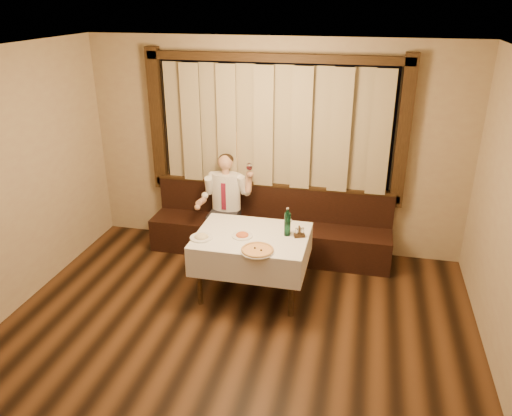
% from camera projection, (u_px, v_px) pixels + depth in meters
% --- Properties ---
extents(room, '(5.01, 6.01, 2.81)m').
position_uv_depth(room, '(234.00, 197.00, 4.69)').
color(room, black).
rests_on(room, ground).
extents(banquette, '(3.20, 0.61, 0.94)m').
position_uv_depth(banquette, '(270.00, 231.00, 6.73)').
color(banquette, black).
rests_on(banquette, ground).
extents(dining_table, '(1.27, 0.97, 0.76)m').
position_uv_depth(dining_table, '(252.00, 243.00, 5.68)').
color(dining_table, black).
rests_on(dining_table, ground).
extents(pizza, '(0.37, 0.37, 0.04)m').
position_uv_depth(pizza, '(257.00, 250.00, 5.26)').
color(pizza, white).
rests_on(pizza, dining_table).
extents(pasta_red, '(0.24, 0.24, 0.08)m').
position_uv_depth(pasta_red, '(242.00, 234.00, 5.58)').
color(pasta_red, white).
rests_on(pasta_red, dining_table).
extents(pasta_cream, '(0.26, 0.26, 0.09)m').
position_uv_depth(pasta_cream, '(201.00, 235.00, 5.54)').
color(pasta_cream, white).
rests_on(pasta_cream, dining_table).
extents(green_bottle, '(0.07, 0.07, 0.33)m').
position_uv_depth(green_bottle, '(287.00, 224.00, 5.57)').
color(green_bottle, '#0E4228').
rests_on(green_bottle, dining_table).
extents(table_wine_glass, '(0.08, 0.08, 0.21)m').
position_uv_depth(table_wine_glass, '(288.00, 221.00, 5.60)').
color(table_wine_glass, white).
rests_on(table_wine_glass, dining_table).
extents(cruet_caddy, '(0.13, 0.10, 0.13)m').
position_uv_depth(cruet_caddy, '(299.00, 233.00, 5.56)').
color(cruet_caddy, black).
rests_on(cruet_caddy, dining_table).
extents(seated_man, '(0.73, 0.54, 1.36)m').
position_uv_depth(seated_man, '(225.00, 197.00, 6.58)').
color(seated_man, black).
rests_on(seated_man, ground).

